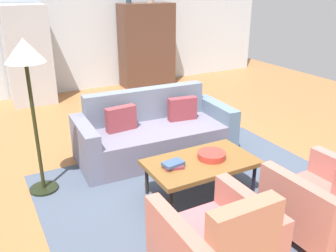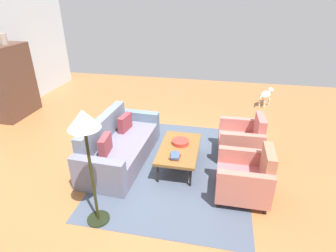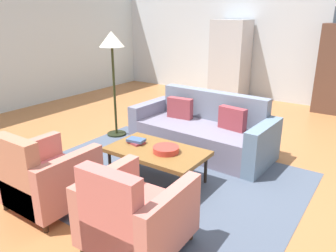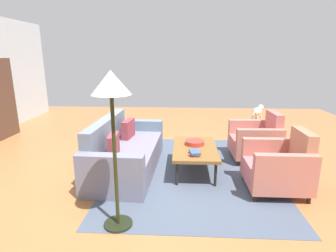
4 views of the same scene
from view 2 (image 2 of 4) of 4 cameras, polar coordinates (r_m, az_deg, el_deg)
name	(u,v)px [view 2 (image 2 of 4)]	position (r m, az deg, el deg)	size (l,w,h in m)	color
ground_plane	(140,158)	(5.39, -6.01, -6.81)	(10.98, 10.98, 0.00)	#A66A3B
area_rug	(176,166)	(5.15, 1.73, -8.34)	(3.40, 2.60, 0.01)	#485366
couch	(118,146)	(5.27, -10.50, -4.25)	(2.14, 0.99, 0.86)	slate
coffee_table	(179,149)	(4.94, 2.37, -4.88)	(1.20, 0.70, 0.41)	black
armchair_left	(247,178)	(4.45, 16.29, -10.53)	(0.80, 0.80, 0.88)	black
armchair_right	(243,141)	(5.46, 15.58, -3.01)	(0.82, 0.82, 0.88)	#38231B
fruit_bowl	(180,142)	(5.02, 2.63, -3.39)	(0.31, 0.31, 0.07)	#BA372D
book_stack	(175,156)	(4.63, 1.48, -6.31)	(0.24, 0.19, 0.06)	brown
cabinet	(12,82)	(7.92, -30.03, 7.99)	(1.20, 0.51, 1.80)	brown
vase_round	(4,39)	(7.79, -31.30, 15.38)	(0.16, 0.16, 0.26)	#B29F8E
floor_lamp	(85,131)	(3.40, -17.08, -0.98)	(0.40, 0.40, 1.72)	black
dog	(266,95)	(8.19, 19.93, 6.16)	(0.62, 0.45, 0.48)	beige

